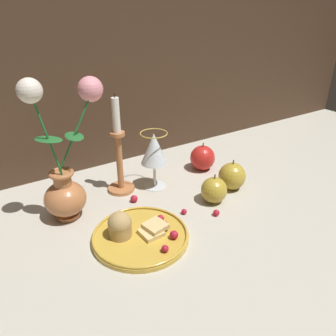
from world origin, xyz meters
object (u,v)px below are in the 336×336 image
(vase, at_px, (66,172))
(wine_glass, at_px, (154,151))
(candlestick, at_px, (119,159))
(apple_beside_vase, at_px, (203,158))
(apple_near_glass, at_px, (214,190))
(plate_with_pastries, at_px, (137,233))
(apple_at_table_edge, at_px, (232,176))

(vase, relative_size, wine_glass, 2.10)
(wine_glass, xyz_separation_m, candlestick, (-0.09, 0.03, -0.02))
(wine_glass, relative_size, candlestick, 0.60)
(apple_beside_vase, bearing_deg, wine_glass, -175.43)
(apple_near_glass, bearing_deg, vase, 157.77)
(plate_with_pastries, relative_size, candlestick, 0.79)
(wine_glass, distance_m, apple_at_table_edge, 0.24)
(plate_with_pastries, bearing_deg, apple_beside_vase, 30.55)
(apple_beside_vase, xyz_separation_m, apple_at_table_edge, (-0.00, -0.14, -0.00))
(apple_near_glass, bearing_deg, apple_at_table_edge, 17.56)
(plate_with_pastries, xyz_separation_m, apple_at_table_edge, (0.34, 0.06, 0.02))
(plate_with_pastries, relative_size, wine_glass, 1.33)
(apple_beside_vase, distance_m, apple_at_table_edge, 0.14)
(candlestick, relative_size, apple_beside_vase, 3.06)
(vase, relative_size, candlestick, 1.26)
(apple_near_glass, bearing_deg, candlestick, 134.84)
(apple_near_glass, bearing_deg, plate_with_pastries, -173.04)
(apple_beside_vase, height_order, apple_at_table_edge, apple_beside_vase)
(vase, xyz_separation_m, wine_glass, (0.25, 0.01, -0.01))
(apple_beside_vase, distance_m, apple_near_glass, 0.19)
(wine_glass, xyz_separation_m, apple_beside_vase, (0.19, 0.01, -0.08))
(candlestick, bearing_deg, apple_beside_vase, -3.55)
(vase, xyz_separation_m, apple_beside_vase, (0.44, 0.03, -0.08))
(vase, distance_m, apple_near_glass, 0.39)
(plate_with_pastries, relative_size, apple_at_table_edge, 2.46)
(plate_with_pastries, xyz_separation_m, wine_glass, (0.16, 0.19, 0.10))
(wine_glass, relative_size, apple_at_table_edge, 1.86)
(vase, relative_size, plate_with_pastries, 1.58)
(vase, height_order, plate_with_pastries, vase)
(candlestick, height_order, apple_at_table_edge, candlestick)
(vase, height_order, apple_near_glass, vase)
(vase, bearing_deg, apple_near_glass, -22.23)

